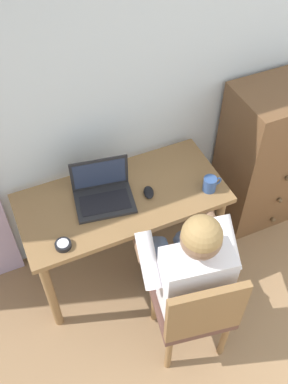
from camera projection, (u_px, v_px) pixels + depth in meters
name	position (u px, v px, depth m)	size (l,w,h in m)	color
wall_back	(167.00, 74.00, 2.58)	(4.80, 0.05, 2.50)	silver
desk	(123.00, 209.00, 2.71)	(1.24, 0.58, 0.74)	olive
dresser	(268.00, 156.00, 3.11)	(0.60, 0.47, 1.13)	brown
chair	(196.00, 309.00, 2.43)	(0.48, 0.46, 0.86)	brown
person_seated	(188.00, 264.00, 2.41)	(0.59, 0.63, 1.18)	#6B84AD
laptop	(103.00, 192.00, 2.58)	(0.38, 0.30, 0.24)	#232326
computer_mouse	(149.00, 192.00, 2.63)	(0.06, 0.10, 0.03)	black
desk_clock	(63.00, 245.00, 2.38)	(0.09, 0.09, 0.03)	black
coffee_mug	(210.00, 184.00, 2.63)	(0.12, 0.08, 0.09)	#33518C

